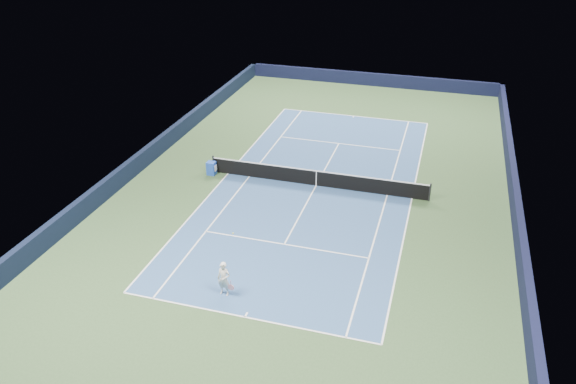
# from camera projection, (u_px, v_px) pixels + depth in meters

# --- Properties ---
(ground) EXTENTS (40.00, 40.00, 0.00)m
(ground) POSITION_uv_depth(u_px,v_px,m) (316.00, 186.00, 32.53)
(ground) COLOR #304A28
(ground) RESTS_ON ground
(wall_far) EXTENTS (22.00, 0.35, 1.10)m
(wall_far) POSITION_uv_depth(u_px,v_px,m) (371.00, 79.00, 49.01)
(wall_far) COLOR black
(wall_far) RESTS_ON ground
(wall_right) EXTENTS (0.35, 40.00, 1.10)m
(wall_right) POSITION_uv_depth(u_px,v_px,m) (516.00, 203.00, 29.57)
(wall_right) COLOR black
(wall_right) RESTS_ON ground
(wall_left) EXTENTS (0.35, 40.00, 1.10)m
(wall_left) POSITION_uv_depth(u_px,v_px,m) (148.00, 155.00, 34.96)
(wall_left) COLOR black
(wall_left) RESTS_ON ground
(court_surface) EXTENTS (10.97, 23.77, 0.01)m
(court_surface) POSITION_uv_depth(u_px,v_px,m) (316.00, 186.00, 32.52)
(court_surface) COLOR #2C4D7D
(court_surface) RESTS_ON ground
(baseline_far) EXTENTS (10.97, 0.08, 0.00)m
(baseline_far) POSITION_uv_depth(u_px,v_px,m) (354.00, 116.00, 42.56)
(baseline_far) COLOR white
(baseline_far) RESTS_ON ground
(baseline_near) EXTENTS (10.97, 0.08, 0.00)m
(baseline_near) POSITION_uv_depth(u_px,v_px,m) (245.00, 317.00, 22.48)
(baseline_near) COLOR white
(baseline_near) RESTS_ON ground
(sideline_doubles_right) EXTENTS (0.08, 23.77, 0.00)m
(sideline_doubles_right) POSITION_uv_depth(u_px,v_px,m) (412.00, 198.00, 31.15)
(sideline_doubles_right) COLOR white
(sideline_doubles_right) RESTS_ON ground
(sideline_doubles_left) EXTENTS (0.08, 23.77, 0.00)m
(sideline_doubles_left) POSITION_uv_depth(u_px,v_px,m) (228.00, 174.00, 33.89)
(sideline_doubles_left) COLOR white
(sideline_doubles_left) RESTS_ON ground
(sideline_singles_right) EXTENTS (0.08, 23.77, 0.00)m
(sideline_singles_right) POSITION_uv_depth(u_px,v_px,m) (387.00, 195.00, 31.50)
(sideline_singles_right) COLOR white
(sideline_singles_right) RESTS_ON ground
(sideline_singles_left) EXTENTS (0.08, 23.77, 0.00)m
(sideline_singles_left) POSITION_uv_depth(u_px,v_px,m) (249.00, 176.00, 33.55)
(sideline_singles_left) COLOR white
(sideline_singles_left) RESTS_ON ground
(service_line_far) EXTENTS (8.23, 0.08, 0.00)m
(service_line_far) POSITION_uv_depth(u_px,v_px,m) (339.00, 143.00, 37.93)
(service_line_far) COLOR white
(service_line_far) RESTS_ON ground
(service_line_near) EXTENTS (8.23, 0.08, 0.00)m
(service_line_near) POSITION_uv_depth(u_px,v_px,m) (284.00, 244.00, 27.12)
(service_line_near) COLOR white
(service_line_near) RESTS_ON ground
(center_service_line) EXTENTS (0.08, 12.80, 0.00)m
(center_service_line) POSITION_uv_depth(u_px,v_px,m) (316.00, 185.00, 32.52)
(center_service_line) COLOR white
(center_service_line) RESTS_ON ground
(center_mark_far) EXTENTS (0.08, 0.30, 0.00)m
(center_mark_far) POSITION_uv_depth(u_px,v_px,m) (353.00, 117.00, 42.43)
(center_mark_far) COLOR white
(center_mark_far) RESTS_ON ground
(center_mark_near) EXTENTS (0.08, 0.30, 0.00)m
(center_mark_near) POSITION_uv_depth(u_px,v_px,m) (246.00, 315.00, 22.61)
(center_mark_near) COLOR white
(center_mark_near) RESTS_ON ground
(tennis_net) EXTENTS (12.90, 0.10, 1.07)m
(tennis_net) POSITION_uv_depth(u_px,v_px,m) (316.00, 178.00, 32.29)
(tennis_net) COLOR black
(tennis_net) RESTS_ON ground
(sponsor_cube) EXTENTS (0.56, 0.46, 0.81)m
(sponsor_cube) POSITION_uv_depth(u_px,v_px,m) (211.00, 168.00, 33.63)
(sponsor_cube) COLOR blue
(sponsor_cube) RESTS_ON ground
(tennis_player) EXTENTS (0.76, 1.25, 2.49)m
(tennis_player) POSITION_uv_depth(u_px,v_px,m) (224.00, 279.00, 23.40)
(tennis_player) COLOR silver
(tennis_player) RESTS_ON ground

